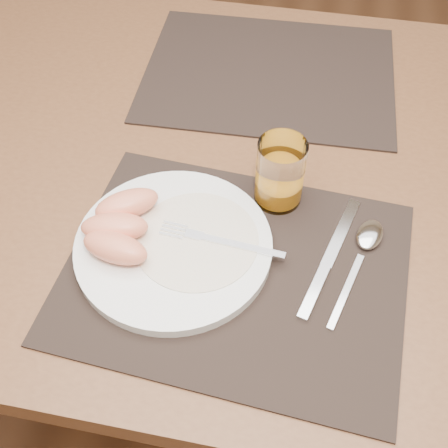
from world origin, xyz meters
TOP-DOWN VIEW (x-y plane):
  - ground at (0.00, 0.00)m, footprint 5.00×5.00m
  - table at (0.00, 0.00)m, footprint 1.40×0.90m
  - placemat_near at (0.01, -0.22)m, footprint 0.47×0.38m
  - placemat_far at (-0.01, 0.22)m, footprint 0.46×0.37m
  - plate at (-0.08, -0.20)m, footprint 0.27×0.27m
  - plate_dressing at (-0.05, -0.19)m, footprint 0.17×0.17m
  - fork at (-0.03, -0.19)m, footprint 0.18×0.03m
  - knife at (0.13, -0.19)m, footprint 0.07×0.22m
  - spoon at (0.18, -0.14)m, footprint 0.07×0.19m
  - juice_glass at (0.05, -0.08)m, footprint 0.07×0.07m
  - grapefruit_wedges at (-0.15, -0.20)m, footprint 0.11×0.15m

SIDE VIEW (x-z plane):
  - ground at x=0.00m, z-range 0.00..0.00m
  - table at x=0.00m, z-range 0.29..1.04m
  - placemat_near at x=0.01m, z-range 0.75..0.75m
  - placemat_far at x=-0.01m, z-range 0.75..0.75m
  - knife at x=0.13m, z-range 0.75..0.76m
  - spoon at x=0.18m, z-range 0.75..0.77m
  - plate at x=-0.08m, z-range 0.75..0.77m
  - plate_dressing at x=-0.05m, z-range 0.77..0.77m
  - fork at x=-0.03m, z-range 0.77..0.77m
  - grapefruit_wedges at x=-0.15m, z-range 0.77..0.81m
  - juice_glass at x=0.05m, z-range 0.75..0.85m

